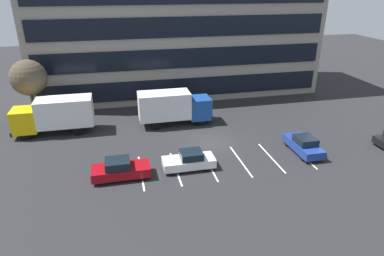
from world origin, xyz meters
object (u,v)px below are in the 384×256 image
sedan_white (189,161)px  bare_tree (29,78)px  box_truck_yellow (55,114)px  sedan_navy (304,145)px  sedan_maroon (120,169)px  box_truck_blue (173,106)px

sedan_white → bare_tree: size_ratio=0.61×
box_truck_yellow → sedan_white: size_ratio=1.83×
sedan_navy → sedan_white: (-10.48, -0.50, -0.03)m
box_truck_yellow → bare_tree: bare_tree is taller
box_truck_yellow → sedan_navy: 23.79m
sedan_navy → bare_tree: (-24.37, 12.45, 4.26)m
sedan_maroon → bare_tree: bare_tree is taller
sedan_navy → sedan_white: sedan_navy is taller
bare_tree → box_truck_yellow: bearing=-51.7°
box_truck_blue → sedan_white: size_ratio=1.83×
box_truck_blue → sedan_maroon: box_truck_blue is taller
sedan_white → box_truck_blue: bearing=87.6°
sedan_navy → bare_tree: bearing=152.9°
sedan_navy → sedan_maroon: sedan_maroon is taller
sedan_navy → sedan_maroon: 15.97m
sedan_white → sedan_navy: bearing=2.7°
sedan_maroon → bare_tree: bearing=122.6°
box_truck_blue → sedan_maroon: size_ratio=1.74×
box_truck_blue → bare_tree: bare_tree is taller
box_truck_blue → box_truck_yellow: bearing=178.4°
sedan_navy → bare_tree: bare_tree is taller
box_truck_blue → sedan_navy: bearing=-41.6°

